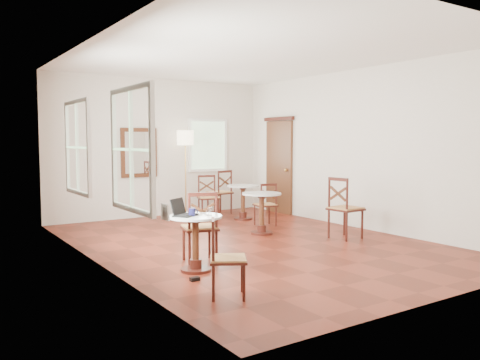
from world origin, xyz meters
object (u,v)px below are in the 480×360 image
(chair_mid_b, at_px, (344,208))
(water_glass, at_px, (210,211))
(chair_near_b, at_px, (226,258))
(power_adapter, at_px, (195,279))
(chair_mid_a, at_px, (266,205))
(floor_lamp, at_px, (185,144))
(cafe_table_mid, at_px, (262,209))
(chair_back_a, at_px, (220,192))
(chair_back_b, at_px, (208,197))
(cafe_table_back, at_px, (243,198))
(cafe_table_near, at_px, (195,237))
(mouse, at_px, (192,214))
(navy_mug, at_px, (192,212))
(chair_near_a, at_px, (200,227))
(laptop, at_px, (182,211))

(chair_mid_b, relative_size, water_glass, 10.43)
(chair_near_b, bearing_deg, water_glass, 9.28)
(power_adapter, bearing_deg, chair_mid_a, 41.32)
(floor_lamp, relative_size, power_adapter, 16.81)
(cafe_table_mid, height_order, chair_mid_b, chair_mid_b)
(chair_near_b, distance_m, chair_back_a, 5.97)
(chair_near_b, distance_m, chair_mid_b, 3.68)
(chair_mid_a, xyz_separation_m, water_glass, (-2.59, -2.32, 0.35))
(chair_near_b, distance_m, chair_back_b, 5.33)
(cafe_table_back, bearing_deg, chair_back_b, 137.83)
(chair_mid_b, bearing_deg, cafe_table_near, 95.37)
(chair_mid_b, xyz_separation_m, chair_back_b, (-0.85, 3.14, -0.06))
(cafe_table_back, distance_m, water_glass, 4.18)
(mouse, bearing_deg, navy_mug, -103.02)
(chair_near_a, bearing_deg, chair_mid_b, -162.52)
(chair_mid_a, distance_m, water_glass, 3.49)
(chair_back_b, height_order, power_adapter, chair_back_b)
(chair_near_a, relative_size, mouse, 10.48)
(chair_mid_b, height_order, chair_back_a, chair_mid_b)
(cafe_table_mid, relative_size, power_adapter, 6.57)
(cafe_table_mid, bearing_deg, floor_lamp, 93.00)
(chair_mid_a, relative_size, chair_mid_b, 0.80)
(chair_back_a, height_order, navy_mug, chair_back_a)
(laptop, height_order, water_glass, laptop)
(laptop, relative_size, water_glass, 3.87)
(mouse, relative_size, navy_mug, 0.74)
(chair_near_a, relative_size, chair_back_a, 0.98)
(chair_mid_a, distance_m, chair_mid_b, 1.79)
(cafe_table_mid, height_order, chair_near_b, chair_near_b)
(chair_mid_b, xyz_separation_m, chair_back_a, (-0.29, 3.56, -0.02))
(floor_lamp, bearing_deg, chair_near_b, -113.02)
(cafe_table_near, relative_size, water_glass, 7.14)
(chair_near_a, relative_size, chair_mid_b, 0.94)
(cafe_table_mid, xyz_separation_m, laptop, (-2.32, -1.50, 0.31))
(chair_back_a, relative_size, laptop, 2.58)
(chair_back_b, relative_size, laptop, 2.39)
(cafe_table_back, height_order, chair_near_a, chair_near_a)
(navy_mug, bearing_deg, chair_mid_a, 38.74)
(laptop, bearing_deg, cafe_table_back, 12.80)
(cafe_table_near, distance_m, power_adapter, 0.61)
(chair_near_b, bearing_deg, chair_back_b, 2.49)
(cafe_table_mid, relative_size, chair_mid_a, 0.88)
(cafe_table_back, relative_size, laptop, 1.88)
(chair_near_a, relative_size, chair_back_b, 1.05)
(chair_mid_b, distance_m, mouse, 3.19)
(cafe_table_near, distance_m, chair_back_b, 4.27)
(cafe_table_mid, height_order, mouse, mouse)
(floor_lamp, bearing_deg, chair_back_a, -14.17)
(floor_lamp, bearing_deg, power_adapter, -116.05)
(cafe_table_mid, distance_m, mouse, 2.74)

